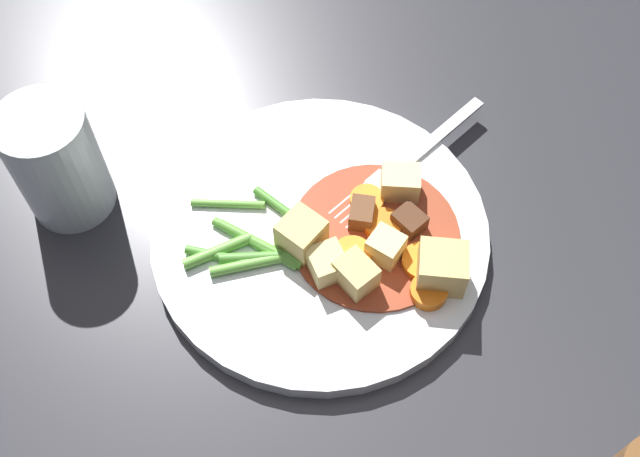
{
  "coord_description": "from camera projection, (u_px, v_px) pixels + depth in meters",
  "views": [
    {
      "loc": [
        0.05,
        -0.31,
        0.53
      ],
      "look_at": [
        0.0,
        0.0,
        0.02
      ],
      "focal_mm": 43.14,
      "sensor_mm": 36.0,
      "label": 1
    }
  ],
  "objects": [
    {
      "name": "ground_plane",
      "position": [
        320.0,
        238.0,
        0.61
      ],
      "size": [
        3.0,
        3.0,
        0.0
      ],
      "primitive_type": "plane",
      "color": "#2D2D33"
    },
    {
      "name": "dinner_plate",
      "position": [
        320.0,
        234.0,
        0.61
      ],
      "size": [
        0.27,
        0.27,
        0.02
      ],
      "primitive_type": "cylinder",
      "color": "white",
      "rests_on": "ground_plane"
    },
    {
      "name": "stew_sauce",
      "position": [
        374.0,
        240.0,
        0.59
      ],
      "size": [
        0.13,
        0.13,
        0.0
      ],
      "primitive_type": "cylinder",
      "color": "#93381E",
      "rests_on": "dinner_plate"
    },
    {
      "name": "carrot_slice_0",
      "position": [
        422.0,
        262.0,
        0.58
      ],
      "size": [
        0.04,
        0.04,
        0.01
      ],
      "primitive_type": "cylinder",
      "rotation": [
        0.0,
        0.0,
        3.81
      ],
      "color": "orange",
      "rests_on": "dinner_plate"
    },
    {
      "name": "carrot_slice_1",
      "position": [
        382.0,
        226.0,
        0.6
      ],
      "size": [
        0.03,
        0.03,
        0.01
      ],
      "primitive_type": "cylinder",
      "rotation": [
        0.0,
        0.0,
        3.09
      ],
      "color": "orange",
      "rests_on": "dinner_plate"
    },
    {
      "name": "carrot_slice_2",
      "position": [
        352.0,
        256.0,
        0.58
      ],
      "size": [
        0.04,
        0.04,
        0.01
      ],
      "primitive_type": "cylinder",
      "rotation": [
        0.0,
        0.0,
        3.69
      ],
      "color": "orange",
      "rests_on": "dinner_plate"
    },
    {
      "name": "carrot_slice_3",
      "position": [
        429.0,
        292.0,
        0.57
      ],
      "size": [
        0.03,
        0.03,
        0.01
      ],
      "primitive_type": "cylinder",
      "rotation": [
        0.0,
        0.0,
        1.64
      ],
      "color": "orange",
      "rests_on": "dinner_plate"
    },
    {
      "name": "carrot_slice_4",
      "position": [
        367.0,
        201.0,
        0.61
      ],
      "size": [
        0.03,
        0.03,
        0.01
      ],
      "primitive_type": "cylinder",
      "rotation": [
        0.0,
        0.0,
        4.44
      ],
      "color": "orange",
      "rests_on": "dinner_plate"
    },
    {
      "name": "potato_chunk_0",
      "position": [
        400.0,
        183.0,
        0.61
      ],
      "size": [
        0.03,
        0.03,
        0.03
      ],
      "primitive_type": "cube",
      "rotation": [
        0.0,
        0.0,
        3.23
      ],
      "color": "#EAD68C",
      "rests_on": "dinner_plate"
    },
    {
      "name": "potato_chunk_1",
      "position": [
        356.0,
        275.0,
        0.57
      ],
      "size": [
        0.04,
        0.04,
        0.03
      ],
      "primitive_type": "cube",
      "rotation": [
        0.0,
        0.0,
        5.57
      ],
      "color": "#DBBC6B",
      "rests_on": "dinner_plate"
    },
    {
      "name": "potato_chunk_2",
      "position": [
        327.0,
        264.0,
        0.57
      ],
      "size": [
        0.04,
        0.04,
        0.02
      ],
      "primitive_type": "cube",
      "rotation": [
        0.0,
        0.0,
        2.12
      ],
      "color": "#E5CC7A",
      "rests_on": "dinner_plate"
    },
    {
      "name": "potato_chunk_3",
      "position": [
        301.0,
        235.0,
        0.58
      ],
      "size": [
        0.04,
        0.04,
        0.03
      ],
      "primitive_type": "cube",
      "rotation": [
        0.0,
        0.0,
        2.61
      ],
      "color": "#DBBC6B",
      "rests_on": "dinner_plate"
    },
    {
      "name": "potato_chunk_4",
      "position": [
        442.0,
        268.0,
        0.57
      ],
      "size": [
        0.04,
        0.03,
        0.03
      ],
      "primitive_type": "cube",
      "rotation": [
        0.0,
        0.0,
        3.19
      ],
      "color": "#DBBC6B",
      "rests_on": "dinner_plate"
    },
    {
      "name": "potato_chunk_5",
      "position": [
        385.0,
        248.0,
        0.58
      ],
      "size": [
        0.03,
        0.03,
        0.02
      ],
      "primitive_type": "cube",
      "rotation": [
        0.0,
        0.0,
        1.14
      ],
      "color": "#EAD68C",
      "rests_on": "dinner_plate"
    },
    {
      "name": "meat_chunk_0",
      "position": [
        362.0,
        214.0,
        0.6
      ],
      "size": [
        0.02,
        0.02,
        0.02
      ],
      "primitive_type": "cube",
      "rotation": [
        0.0,
        0.0,
        6.28
      ],
      "color": "brown",
      "rests_on": "dinner_plate"
    },
    {
      "name": "meat_chunk_1",
      "position": [
        409.0,
        222.0,
        0.59
      ],
      "size": [
        0.03,
        0.03,
        0.02
      ],
      "primitive_type": "cube",
      "rotation": [
        0.0,
        0.0,
        4.03
      ],
      "color": "#4C2B19",
      "rests_on": "dinner_plate"
    },
    {
      "name": "green_bean_0",
      "position": [
        255.0,
        243.0,
        0.59
      ],
      "size": [
        0.07,
        0.04,
        0.01
      ],
      "primitive_type": "cylinder",
      "rotation": [
        0.0,
        1.57,
        2.74
      ],
      "color": "#599E38",
      "rests_on": "dinner_plate"
    },
    {
      "name": "green_bean_1",
      "position": [
        247.0,
        265.0,
        0.58
      ],
      "size": [
        0.06,
        0.03,
        0.01
      ],
      "primitive_type": "cylinder",
      "rotation": [
        0.0,
        1.57,
        3.53
      ],
      "color": "#66AD42",
      "rests_on": "dinner_plate"
    },
    {
      "name": "green_bean_2",
      "position": [
        220.0,
        256.0,
        0.58
      ],
      "size": [
        0.05,
        0.01,
        0.01
      ],
      "primitive_type": "cylinder",
      "rotation": [
        0.0,
        1.57,
        3.07
      ],
      "color": "#4C8E33",
      "rests_on": "dinner_plate"
    },
    {
      "name": "green_bean_3",
      "position": [
        218.0,
        251.0,
        0.59
      ],
      "size": [
        0.05,
        0.04,
        0.01
      ],
      "primitive_type": "cylinder",
      "rotation": [
        0.0,
        1.57,
        3.75
      ],
      "color": "#66AD42",
      "rests_on": "dinner_plate"
    },
    {
      "name": "green_bean_4",
      "position": [
        228.0,
        204.0,
        0.61
      ],
      "size": [
        0.06,
        0.01,
        0.01
      ],
      "primitive_type": "cylinder",
      "rotation": [
        0.0,
        1.57,
        3.26
      ],
      "color": "#66AD42",
      "rests_on": "dinner_plate"
    },
    {
      "name": "green_bean_5",
      "position": [
        260.0,
        257.0,
        0.58
      ],
      "size": [
        0.06,
        0.02,
        0.01
      ],
      "primitive_type": "cylinder",
      "rotation": [
        0.0,
        1.57,
        3.35
      ],
      "color": "#4C8E33",
      "rests_on": "dinner_plate"
    },
    {
      "name": "green_bean_6",
      "position": [
        282.0,
        209.0,
        0.61
      ],
      "size": [
        0.05,
        0.04,
        0.01
      ],
      "primitive_type": "cylinder",
      "rotation": [
        0.0,
        1.57,
        2.6
      ],
      "color": "#4C8E33",
      "rests_on": "dinner_plate"
    },
    {
      "name": "green_bean_7",
      "position": [
        260.0,
        244.0,
        0.59
      ],
      "size": [
        0.07,
        0.03,
        0.01
      ],
      "primitive_type": "cylinder",
      "rotation": [
        0.0,
        1.57,
        2.77
      ],
      "color": "#599E38",
      "rests_on": "dinner_plate"
    },
    {
      "name": "fork",
      "position": [
        407.0,
        163.0,
        0.63
      ],
      "size": [
        0.12,
        0.15,
        0.0
      ],
      "color": "silver",
      "rests_on": "dinner_plate"
    },
    {
      "name": "water_glass",
      "position": [
        57.0,
        162.0,
        0.59
      ],
      "size": [
        0.07,
        0.07,
        0.1
      ],
      "primitive_type": "cylinder",
      "color": "silver",
      "rests_on": "ground_plane"
    }
  ]
}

